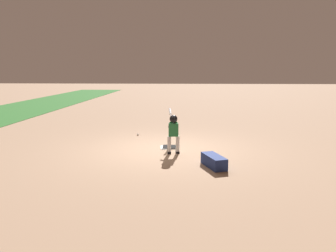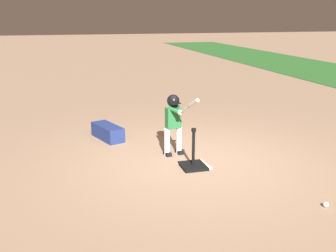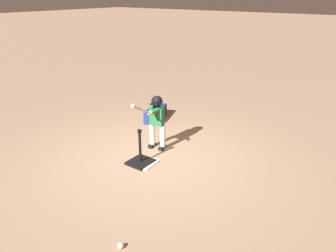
# 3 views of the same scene
# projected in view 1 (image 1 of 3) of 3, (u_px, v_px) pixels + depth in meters

# --- Properties ---
(ground_plane) EXTENTS (90.00, 90.00, 0.00)m
(ground_plane) POSITION_uv_depth(u_px,v_px,m) (166.00, 149.00, 9.48)
(ground_plane) COLOR #93755B
(home_plate) EXTENTS (0.48, 0.48, 0.02)m
(home_plate) POSITION_uv_depth(u_px,v_px,m) (168.00, 148.00, 9.66)
(home_plate) COLOR white
(home_plate) RESTS_ON ground_plane
(batting_tee) EXTENTS (0.44, 0.40, 0.65)m
(batting_tee) POSITION_uv_depth(u_px,v_px,m) (169.00, 145.00, 9.68)
(batting_tee) COLOR black
(batting_tee) RESTS_ON ground_plane
(batter_child) EXTENTS (0.96, 0.35, 1.17)m
(batter_child) POSITION_uv_depth(u_px,v_px,m) (173.00, 129.00, 8.94)
(batter_child) COLOR silver
(batter_child) RESTS_ON ground_plane
(baseball) EXTENTS (0.07, 0.07, 0.07)m
(baseball) POSITION_uv_depth(u_px,v_px,m) (138.00, 134.00, 11.48)
(baseball) COLOR white
(baseball) RESTS_ON ground_plane
(equipment_bag) EXTENTS (0.90, 0.59, 0.28)m
(equipment_bag) POSITION_uv_depth(u_px,v_px,m) (214.00, 161.00, 7.75)
(equipment_bag) COLOR navy
(equipment_bag) RESTS_ON ground_plane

